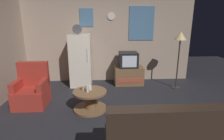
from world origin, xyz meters
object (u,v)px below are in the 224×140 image
tv_stand (129,75)px  wine_glass (87,89)px  mug_ceramic_tan (83,88)px  armchair (32,91)px  fridge (81,60)px  crt_tv (128,60)px  coffee_table (90,100)px  standing_lamp (180,40)px  mug_ceramic_white (90,88)px

tv_stand → wine_glass: bearing=-124.2°
mug_ceramic_tan → armchair: bearing=167.2°
mug_ceramic_tan → armchair: 1.23m
fridge → crt_tv: bearing=0.7°
tv_stand → coffee_table: tv_stand is taller
mug_ceramic_tan → fridge: bearing=97.7°
fridge → wine_glass: 1.67m
fridge → wine_glass: bearing=-79.4°
tv_stand → armchair: bearing=-152.3°
coffee_table → mug_ceramic_tan: bearing=158.1°
crt_tv → armchair: bearing=-152.1°
coffee_table → standing_lamp: bearing=26.4°
crt_tv → wine_glass: crt_tv is taller
fridge → mug_ceramic_tan: bearing=-82.3°
coffee_table → armchair: 1.38m
coffee_table → mug_ceramic_white: (0.00, 0.07, 0.26)m
wine_glass → coffee_table: bearing=48.7°
fridge → crt_tv: 1.39m
tv_stand → standing_lamp: bearing=-17.5°
coffee_table → mug_ceramic_white: mug_ceramic_white is taller
fridge → standing_lamp: 2.82m
standing_lamp → crt_tv: bearing=162.9°
tv_stand → armchair: size_ratio=0.88×
wine_glass → mug_ceramic_white: bearing=69.8°
wine_glass → fridge: bearing=100.6°
standing_lamp → mug_ceramic_white: bearing=-155.0°
wine_glass → mug_ceramic_tan: 0.15m
crt_tv → mug_ceramic_tan: (-1.19, -1.53, -0.28)m
mug_ceramic_tan → coffee_table: bearing=-21.9°
standing_lamp → armchair: 3.94m
armchair → standing_lamp: bearing=12.9°
fridge → crt_tv: fridge is taller
standing_lamp → coffee_table: standing_lamp is taller
coffee_table → mug_ceramic_tan: 0.30m
fridge → crt_tv: (1.39, 0.02, -0.00)m
tv_stand → mug_ceramic_tan: size_ratio=9.33×
crt_tv → mug_ceramic_tan: size_ratio=6.00×
tv_stand → fridge: bearing=-179.3°
armchair → crt_tv: bearing=27.9°
fridge → coffee_table: size_ratio=2.46×
crt_tv → mug_ceramic_white: 1.86m
tv_stand → mug_ceramic_white: size_ratio=9.33×
tv_stand → wine_glass: size_ratio=5.60×
standing_lamp → mug_ceramic_white: size_ratio=17.67×
tv_stand → coffee_table: size_ratio=1.17×
standing_lamp → coffee_table: (-2.38, -1.18, -1.14)m
standing_lamp → mug_ceramic_white: (-2.38, -1.11, -0.88)m
fridge → mug_ceramic_tan: fridge is taller
coffee_table → tv_stand: bearing=56.0°
fridge → wine_glass: fridge is taller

